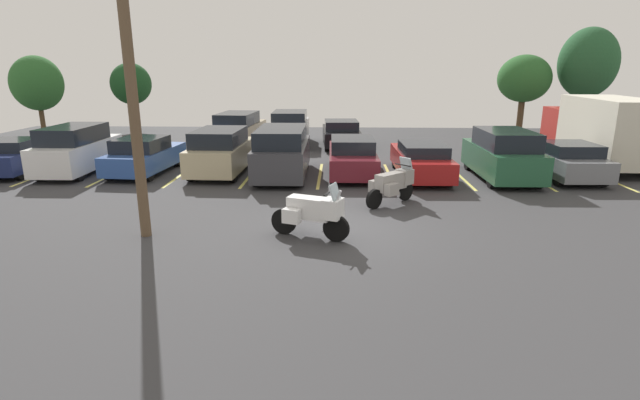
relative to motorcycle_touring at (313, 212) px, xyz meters
name	(u,v)px	position (x,y,z in m)	size (l,w,h in m)	color
ground	(341,228)	(0.72, 0.93, -0.75)	(44.00, 44.00, 0.10)	#38383A
motorcycle_touring	(313,212)	(0.00, 0.00, 0.00)	(2.05, 1.19, 1.48)	black
motorcycle_second	(393,184)	(2.36, 3.25, -0.03)	(1.63, 1.56, 1.44)	black
parking_stripes	(285,175)	(-1.49, 7.31, -0.70)	(25.31, 4.62, 0.01)	#EAE066
car_navy	(17,156)	(-12.48, 7.40, -0.01)	(2.13, 4.34, 1.41)	navy
car_white	(77,150)	(-10.02, 7.50, 0.25)	(1.84, 4.61, 1.93)	white
car_blue	(144,156)	(-7.25, 7.50, 0.02)	(2.14, 4.35, 1.48)	#2D519E
car_champagne	(221,152)	(-4.10, 7.51, 0.21)	(2.01, 4.42, 1.82)	#C1B289
car_charcoal	(282,152)	(-1.56, 7.03, 0.28)	(1.97, 4.90, 1.96)	#38383D
car_maroon	(352,157)	(1.19, 7.58, 0.03)	(1.89, 4.87, 1.49)	maroon
car_red	(421,160)	(3.89, 7.21, -0.02)	(1.88, 4.92, 1.38)	maroon
car_green	(503,155)	(6.98, 7.01, 0.23)	(1.98, 4.64, 1.90)	#235638
car_grey	(565,160)	(9.48, 7.28, -0.01)	(1.98, 4.39, 1.42)	slate
car_far_tan	(239,129)	(-4.82, 14.72, 0.18)	(2.32, 5.03, 1.80)	tan
car_far_silver	(290,128)	(-2.02, 14.98, 0.22)	(2.02, 4.79, 1.86)	#B7B7BC
car_far_black	(341,134)	(0.78, 14.49, 0.00)	(2.12, 4.60, 1.43)	black
box_truck	(601,130)	(12.02, 9.80, 0.86)	(2.47, 7.04, 2.97)	#A51E19
utility_pole	(132,89)	(-4.34, 0.03, 3.02)	(1.79, 0.43, 7.15)	brown
tree_far_left	(524,79)	(12.18, 19.86, 2.74)	(3.22, 3.22, 4.91)	#4C3823
tree_left	(588,63)	(15.81, 19.57, 3.67)	(3.44, 3.44, 6.49)	#4C3823
tree_center	(131,84)	(-13.16, 20.88, 2.35)	(2.62, 2.62, 4.43)	#4C3823
tree_center_right	(37,83)	(-17.84, 18.13, 2.49)	(3.02, 3.02, 4.85)	#4C3823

